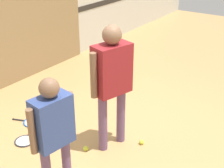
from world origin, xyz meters
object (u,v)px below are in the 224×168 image
object	(u,v)px
tennis_ball_by_spare_racket	(51,115)
tennis_ball_near_instructor	(142,142)
racket_spare_on_floor	(32,122)
person_instructor	(112,76)
person_student_left	(53,128)
tennis_ball_stray_left	(86,148)
racket_second_spare	(25,140)

from	to	relation	value
tennis_ball_by_spare_racket	tennis_ball_near_instructor	bearing A→B (deg)	-82.10
racket_spare_on_floor	tennis_ball_by_spare_racket	bearing A→B (deg)	-136.50
person_instructor	tennis_ball_by_spare_racket	size ratio (longest dim) A/B	25.00
person_student_left	tennis_ball_by_spare_racket	size ratio (longest dim) A/B	21.20
person_instructor	person_student_left	bearing A→B (deg)	-161.46
person_instructor	person_student_left	distance (m)	1.07
tennis_ball_by_spare_racket	tennis_ball_stray_left	world-z (taller)	same
person_student_left	person_instructor	bearing A→B (deg)	10.90
racket_spare_on_floor	tennis_ball_near_instructor	xyz separation A→B (m)	(0.48, -1.63, 0.02)
racket_second_spare	tennis_ball_by_spare_racket	world-z (taller)	tennis_ball_by_spare_racket
tennis_ball_by_spare_racket	person_student_left	bearing A→B (deg)	-131.89
racket_spare_on_floor	racket_second_spare	distance (m)	0.46
person_student_left	tennis_ball_near_instructor	distance (m)	1.56
person_instructor	racket_spare_on_floor	world-z (taller)	person_instructor
racket_second_spare	tennis_ball_stray_left	distance (m)	0.88
tennis_ball_near_instructor	tennis_ball_by_spare_racket	xyz separation A→B (m)	(-0.21, 1.50, 0.00)
racket_spare_on_floor	person_instructor	bearing A→B (deg)	169.23
racket_spare_on_floor	tennis_ball_stray_left	xyz separation A→B (m)	(-0.06, -1.09, 0.02)
tennis_ball_stray_left	tennis_ball_by_spare_racket	bearing A→B (deg)	70.94
person_instructor	racket_spare_on_floor	size ratio (longest dim) A/B	3.15
racket_second_spare	tennis_ball_stray_left	world-z (taller)	tennis_ball_stray_left
racket_second_spare	tennis_ball_stray_left	size ratio (longest dim) A/B	7.85
racket_second_spare	tennis_ball_by_spare_racket	distance (m)	0.66
tennis_ball_by_spare_racket	tennis_ball_stray_left	distance (m)	1.02
person_student_left	tennis_ball_near_instructor	world-z (taller)	person_student_left
person_student_left	racket_spare_on_floor	xyz separation A→B (m)	(0.81, 1.33, -0.86)
person_student_left	tennis_ball_by_spare_racket	bearing A→B (deg)	57.00
person_instructor	racket_spare_on_floor	bearing A→B (deg)	117.62
racket_second_spare	tennis_ball_by_spare_racket	bearing A→B (deg)	-14.98
person_student_left	tennis_ball_by_spare_racket	world-z (taller)	person_student_left
tennis_ball_near_instructor	tennis_ball_by_spare_racket	bearing A→B (deg)	97.90
racket_second_spare	tennis_ball_by_spare_racket	size ratio (longest dim) A/B	7.85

